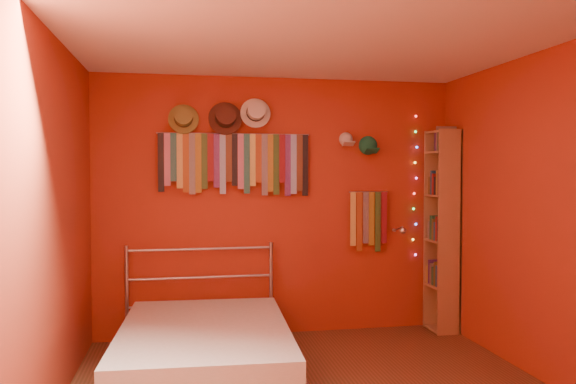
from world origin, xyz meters
TOP-DOWN VIEW (x-y plane):
  - back_wall at (0.00, 1.75)m, footprint 3.50×0.02m
  - right_wall at (1.75, 0.00)m, footprint 0.02×3.50m
  - left_wall at (-1.75, 0.00)m, footprint 0.02×3.50m
  - ceiling at (0.00, 0.00)m, footprint 3.50×3.50m
  - tie_rack at (-0.41, 1.69)m, footprint 1.45×0.03m
  - small_tie_rack at (0.91, 1.68)m, footprint 0.40×0.03m
  - fedora_olive at (-0.90, 1.65)m, footprint 0.28×0.15m
  - fedora_brown at (-0.51, 1.65)m, footprint 0.32×0.17m
  - fedora_white at (-0.23, 1.65)m, footprint 0.29×0.16m
  - cap_white at (0.67, 1.70)m, footprint 0.16×0.20m
  - cap_green at (0.90, 1.70)m, footprint 0.18×0.23m
  - fairy_lights at (1.41, 1.71)m, footprint 0.06×0.02m
  - reading_lamp at (1.19, 1.54)m, footprint 0.06×0.27m
  - bookshelf at (1.66, 1.53)m, footprint 0.25×0.34m
  - bed at (-0.76, 0.69)m, footprint 1.46×1.92m

SIDE VIEW (x-z plane):
  - bed at x=-0.76m, z-range -0.24..0.67m
  - reading_lamp at x=1.19m, z-range 0.97..1.05m
  - bookshelf at x=1.66m, z-range 0.02..2.02m
  - small_tie_rack at x=0.91m, z-range 0.82..1.43m
  - back_wall at x=0.00m, z-range 0.00..2.50m
  - right_wall at x=1.75m, z-range 0.00..2.50m
  - left_wall at x=-1.75m, z-range 0.00..2.50m
  - fairy_lights at x=1.41m, z-range 0.73..2.16m
  - tie_rack at x=-0.41m, z-range 1.39..1.99m
  - cap_green at x=0.90m, z-range 1.76..1.94m
  - cap_white at x=0.67m, z-range 1.83..1.99m
  - fedora_olive at x=-0.90m, z-range 1.95..2.23m
  - fedora_brown at x=-0.51m, z-range 1.94..2.26m
  - fedora_white at x=-0.23m, z-range 2.01..2.30m
  - ceiling at x=0.00m, z-range 2.49..2.51m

